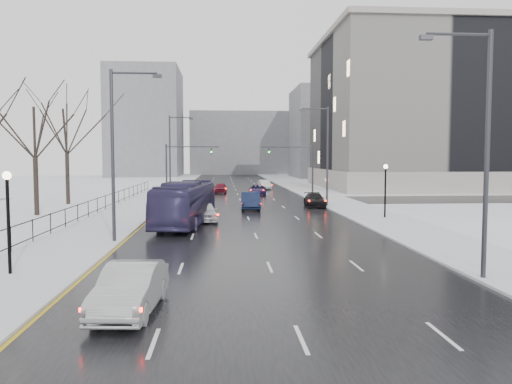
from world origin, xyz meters
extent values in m
cube|color=black|center=(0.00, 60.00, 0.02)|extent=(16.00, 150.00, 0.04)
cube|color=black|center=(0.00, 48.00, 0.02)|extent=(130.00, 10.00, 0.04)
cube|color=silver|center=(-10.50, 60.00, 0.08)|extent=(5.00, 150.00, 0.16)
cube|color=silver|center=(10.50, 60.00, 0.08)|extent=(5.00, 150.00, 0.16)
cube|color=white|center=(-20.00, 60.00, 0.06)|extent=(14.00, 150.00, 0.12)
cube|color=black|center=(-13.00, 30.00, 1.41)|extent=(0.04, 70.00, 0.05)
cube|color=black|center=(-13.00, 30.00, 0.41)|extent=(0.04, 70.00, 0.05)
cylinder|color=black|center=(-13.00, 30.00, 0.81)|extent=(0.06, 0.06, 1.30)
cylinder|color=#2D2D33|center=(8.40, 10.00, 5.00)|extent=(0.20, 0.20, 10.00)
cylinder|color=#2D2D33|center=(7.10, 10.00, 9.80)|extent=(2.60, 0.12, 0.12)
cube|color=#2D2D33|center=(5.80, 10.00, 9.65)|extent=(0.50, 0.25, 0.18)
cylinder|color=#2D2D33|center=(8.40, 40.00, 5.00)|extent=(0.20, 0.20, 10.00)
cylinder|color=#2D2D33|center=(7.10, 40.00, 9.80)|extent=(2.60, 0.12, 0.12)
cube|color=#2D2D33|center=(5.80, 40.00, 9.65)|extent=(0.50, 0.25, 0.18)
cylinder|color=#2D2D33|center=(-8.40, 20.00, 5.00)|extent=(0.20, 0.20, 10.00)
cylinder|color=#2D2D33|center=(-7.10, 20.00, 9.80)|extent=(2.60, 0.12, 0.12)
cube|color=#2D2D33|center=(-5.80, 20.00, 9.65)|extent=(0.50, 0.25, 0.18)
cylinder|color=#2D2D33|center=(-8.40, 52.00, 5.00)|extent=(0.20, 0.20, 10.00)
cylinder|color=#2D2D33|center=(-7.10, 52.00, 9.80)|extent=(2.60, 0.12, 0.12)
cube|color=#2D2D33|center=(-5.80, 52.00, 9.65)|extent=(0.50, 0.25, 0.18)
cylinder|color=black|center=(-11.00, 12.00, 2.16)|extent=(0.14, 0.14, 4.00)
sphere|color=#FFE5B2|center=(-11.00, 12.00, 4.26)|extent=(0.36, 0.36, 0.36)
cylinder|color=black|center=(11.00, 30.00, 2.16)|extent=(0.14, 0.14, 4.00)
sphere|color=#FFE5B2|center=(11.00, 30.00, 4.26)|extent=(0.36, 0.36, 0.36)
cylinder|color=#2D2D33|center=(8.40, 48.00, 3.25)|extent=(0.20, 0.20, 6.50)
cylinder|color=#2D2D33|center=(5.40, 48.00, 6.20)|extent=(6.00, 0.12, 0.12)
imported|color=#2D2D33|center=(3.30, 48.00, 5.60)|extent=(0.15, 0.18, 0.90)
sphere|color=#19FF33|center=(3.30, 47.85, 5.60)|extent=(0.16, 0.16, 0.16)
cylinder|color=#2D2D33|center=(-8.40, 48.00, 3.25)|extent=(0.20, 0.20, 6.50)
cylinder|color=#2D2D33|center=(-5.40, 48.00, 6.20)|extent=(6.00, 0.12, 0.12)
imported|color=#2D2D33|center=(-3.30, 48.00, 5.60)|extent=(0.15, 0.18, 0.90)
sphere|color=#19FF33|center=(-3.30, 47.85, 5.60)|extent=(0.16, 0.16, 0.16)
cylinder|color=#2D2D33|center=(9.20, 44.00, 1.41)|extent=(0.06, 0.06, 2.50)
cylinder|color=white|center=(9.20, 44.00, 2.56)|extent=(0.60, 0.03, 0.60)
torus|color=#B20C0C|center=(9.20, 44.00, 2.56)|extent=(0.58, 0.06, 0.58)
cube|color=gray|center=(35.00, 72.00, 12.00)|extent=(40.00, 30.00, 24.00)
cube|color=gray|center=(35.00, 72.00, 24.40)|extent=(41.00, 31.00, 0.80)
cube|color=gray|center=(35.00, 72.00, 1.50)|extent=(40.60, 30.60, 3.00)
cube|color=slate|center=(28.00, 115.00, 11.00)|extent=(24.00, 20.00, 22.00)
cube|color=slate|center=(-22.00, 125.00, 14.00)|extent=(18.00, 22.00, 28.00)
cube|color=slate|center=(4.00, 140.00, 9.00)|extent=(30.00, 18.00, 18.00)
imported|color=#A7A8AB|center=(-5.09, 6.76, 0.82)|extent=(1.97, 4.81, 1.55)
imported|color=#2D294F|center=(-4.80, 27.33, 1.64)|extent=(4.13, 11.77, 3.21)
imported|color=silver|center=(-3.50, 29.41, 0.81)|extent=(2.34, 4.68, 1.53)
imported|color=#121B37|center=(0.58, 37.92, 0.86)|extent=(1.85, 5.03, 1.65)
imported|color=#281B52|center=(2.58, 56.05, 0.71)|extent=(2.70, 5.01, 1.34)
imported|color=black|center=(7.20, 40.29, 0.71)|extent=(2.10, 4.71, 1.34)
imported|color=maroon|center=(-2.31, 59.95, 0.76)|extent=(1.83, 4.25, 1.43)
imported|color=silver|center=(4.50, 67.68, 0.76)|extent=(1.95, 4.50, 1.44)
camera|label=1|loc=(-2.16, -9.21, 5.02)|focal=35.00mm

